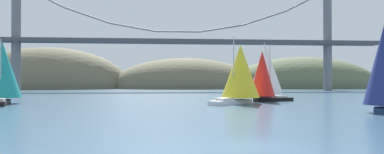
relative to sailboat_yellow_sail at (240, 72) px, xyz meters
name	(u,v)px	position (x,y,z in m)	size (l,w,h in m)	color
ground_plane	(253,146)	(-6.72, -32.46, -4.67)	(360.00, 360.00, 0.00)	#385670
headland_left	(48,88)	(-61.72, 102.54, -4.67)	(71.46, 44.00, 35.78)	#6B664C
headland_right	(303,88)	(53.28, 102.54, -4.67)	(71.23, 44.00, 28.74)	#5B6647
headland_center	(185,88)	(-1.72, 102.54, -4.67)	(67.12, 44.00, 27.09)	#6B664C
suspension_bridge	(178,40)	(-6.72, 62.54, 12.21)	(139.49, 6.00, 34.84)	slate
sailboat_yellow_sail	(240,72)	(0.00, 0.00, 0.00)	(9.48, 9.04, 9.99)	white
sailboat_navy_sail	(384,67)	(11.88, -16.02, 0.19)	(7.22, 8.35, 10.03)	navy
sailboat_white_mainsail	(266,70)	(8.54, 15.06, 0.92)	(7.22, 10.69, 11.16)	#191E4C
sailboat_teal_sail	(2,71)	(-35.21, 2.11, 0.21)	(6.74, 9.83, 9.43)	black
sailboat_red_spinnaker	(263,75)	(4.84, 4.46, -0.29)	(8.21, 5.16, 9.32)	black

